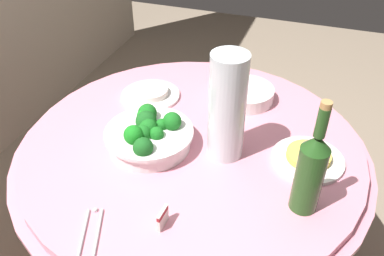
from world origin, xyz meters
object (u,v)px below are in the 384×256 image
(food_plate_rice, at_px, (150,94))
(label_placard_mid, at_px, (163,217))
(plate_stack, at_px, (245,94))
(wine_bottle, at_px, (310,171))
(decorative_fruit_vase, at_px, (227,110))
(serving_tongs, at_px, (91,232))
(label_placard_front, at_px, (215,73))
(food_plate_fried_egg, at_px, (308,158))
(broccoli_bowl, at_px, (149,135))

(food_plate_rice, bearing_deg, label_placard_mid, -152.85)
(plate_stack, xyz_separation_m, wine_bottle, (-0.47, -0.27, 0.10))
(label_placard_mid, bearing_deg, plate_stack, -5.18)
(decorative_fruit_vase, distance_m, food_plate_rice, 0.44)
(wine_bottle, height_order, serving_tongs, wine_bottle)
(label_placard_mid, bearing_deg, label_placard_front, 6.85)
(food_plate_rice, bearing_deg, wine_bottle, -120.92)
(decorative_fruit_vase, distance_m, food_plate_fried_egg, 0.30)
(plate_stack, height_order, label_placard_front, label_placard_front)
(serving_tongs, distance_m, label_placard_front, 0.85)
(plate_stack, height_order, serving_tongs, plate_stack)
(plate_stack, bearing_deg, label_placard_front, 54.76)
(food_plate_rice, height_order, label_placard_front, label_placard_front)
(plate_stack, height_order, wine_bottle, wine_bottle)
(food_plate_fried_egg, height_order, label_placard_mid, label_placard_mid)
(wine_bottle, bearing_deg, food_plate_fried_egg, 2.36)
(food_plate_rice, relative_size, label_placard_mid, 4.00)
(food_plate_fried_egg, bearing_deg, broccoli_bowl, 100.94)
(food_plate_fried_egg, distance_m, label_placard_mid, 0.50)
(food_plate_fried_egg, relative_size, label_placard_front, 4.00)
(serving_tongs, bearing_deg, broccoli_bowl, 0.32)
(serving_tongs, height_order, food_plate_rice, food_plate_rice)
(plate_stack, xyz_separation_m, food_plate_rice, (-0.10, 0.34, -0.01))
(label_placard_front, height_order, label_placard_mid, same)
(plate_stack, bearing_deg, food_plate_fried_egg, -136.42)
(serving_tongs, bearing_deg, plate_stack, -16.77)
(food_plate_rice, bearing_deg, food_plate_fried_egg, -106.25)
(food_plate_rice, bearing_deg, broccoli_bowl, -156.21)
(broccoli_bowl, bearing_deg, serving_tongs, -179.68)
(wine_bottle, distance_m, food_plate_fried_egg, 0.22)
(wine_bottle, bearing_deg, food_plate_rice, 59.08)
(broccoli_bowl, relative_size, label_placard_mid, 5.09)
(plate_stack, height_order, food_plate_rice, plate_stack)
(plate_stack, xyz_separation_m, label_placard_front, (0.11, 0.15, 0.01))
(label_placard_front, bearing_deg, serving_tongs, 175.16)
(plate_stack, xyz_separation_m, decorative_fruit_vase, (-0.32, -0.01, 0.14))
(broccoli_bowl, relative_size, food_plate_fried_egg, 1.27)
(label_placard_front, bearing_deg, decorative_fruit_vase, -159.35)
(serving_tongs, bearing_deg, label_placard_mid, -62.88)
(broccoli_bowl, distance_m, plate_stack, 0.43)
(food_plate_fried_egg, relative_size, label_placard_mid, 4.00)
(broccoli_bowl, distance_m, serving_tongs, 0.37)
(wine_bottle, height_order, decorative_fruit_vase, decorative_fruit_vase)
(food_plate_fried_egg, bearing_deg, decorative_fruit_vase, 100.22)
(serving_tongs, bearing_deg, food_plate_rice, 10.78)
(broccoli_bowl, height_order, label_placard_mid, broccoli_bowl)
(decorative_fruit_vase, height_order, food_plate_rice, decorative_fruit_vase)
(broccoli_bowl, xyz_separation_m, label_placard_mid, (-0.28, -0.16, -0.01))
(food_plate_fried_egg, bearing_deg, label_placard_front, 47.22)
(decorative_fruit_vase, bearing_deg, broccoli_bowl, 101.71)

